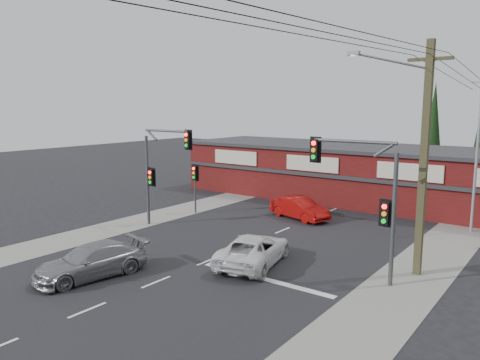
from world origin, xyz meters
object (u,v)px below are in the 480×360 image
Objects in this scene: red_sedan at (299,208)px; white_suv at (254,250)px; silver_suv at (91,261)px; shop_building at (347,172)px; utility_pole at (421,152)px.

white_suv is at bearing -147.18° from red_sedan.
silver_suv is 0.18× the size of shop_building.
silver_suv is 14.67m from red_sedan.
white_suv is 1.04× the size of silver_suv.
silver_suv is 1.14× the size of red_sedan.
white_suv is 9.41m from red_sedan.
utility_pole is at bearing -106.47° from red_sedan.
red_sedan is 0.16× the size of shop_building.
utility_pole reaches higher than white_suv.
white_suv is at bearing -153.52° from utility_pole.
white_suv is 0.50× the size of utility_pole.
silver_suv is 14.83m from utility_pole.
silver_suv is at bearing 35.52° from white_suv.
white_suv is at bearing 61.26° from silver_suv.
utility_pole is (6.38, 3.18, 4.69)m from white_suv.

